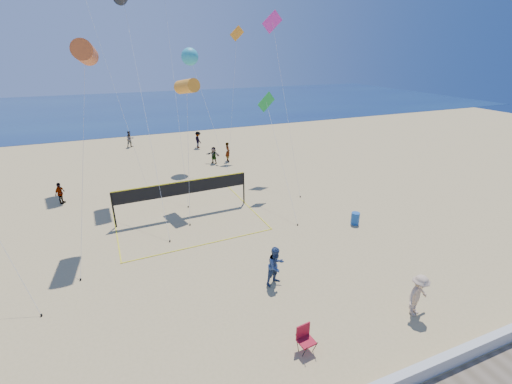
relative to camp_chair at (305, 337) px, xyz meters
name	(u,v)px	position (x,y,z in m)	size (l,w,h in m)	color
ground	(252,355)	(-1.86, 0.48, -0.60)	(120.00, 120.00, 0.00)	tan
ocean	(133,107)	(-1.86, 62.48, -0.59)	(140.00, 50.00, 0.03)	#112251
bystander_a	(276,266)	(0.68, 3.89, 0.36)	(0.94, 0.73, 1.93)	navy
bystander_b	(418,295)	(5.17, -0.12, 0.33)	(1.21, 0.70, 1.87)	tan
far_person_0	(60,193)	(-9.59, 17.83, 0.18)	(0.91, 0.38, 1.56)	gray
far_person_1	(214,155)	(3.00, 22.75, 0.21)	(1.50, 0.48, 1.62)	gray
far_person_2	(228,152)	(4.47, 22.93, 0.33)	(0.68, 0.45, 1.87)	gray
far_person_3	(130,139)	(-4.04, 32.07, 0.29)	(0.87, 0.68, 1.79)	gray
far_person_4	(198,140)	(2.94, 28.87, 0.31)	(1.18, 0.68, 1.82)	gray
camp_chair	(305,337)	(0.00, 0.00, 0.00)	(0.63, 0.76, 1.18)	maroon
trash_barrel	(355,218)	(7.81, 7.35, -0.21)	(0.52, 0.52, 0.78)	#184D9C
volleyball_net	(183,192)	(-1.83, 12.80, 1.00)	(9.13, 8.99, 2.35)	black
kite_0	(85,53)	(-6.11, 12.23, 9.40)	(2.36, 5.94, 10.67)	#C55524
kite_2	(187,86)	(-0.61, 15.02, 7.35)	(1.98, 5.10, 8.53)	orange
kite_4	(268,109)	(4.83, 14.26, 5.70)	(1.47, 6.33, 7.46)	green
kite_5	(274,32)	(7.40, 19.07, 10.85)	(1.77, 7.33, 13.06)	#E830AE
kite_7	(190,57)	(1.53, 23.58, 8.98)	(2.35, 7.20, 10.32)	#2CA4BC
kite_9	(236,44)	(6.46, 25.44, 10.05)	(2.97, 3.37, 12.28)	orange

